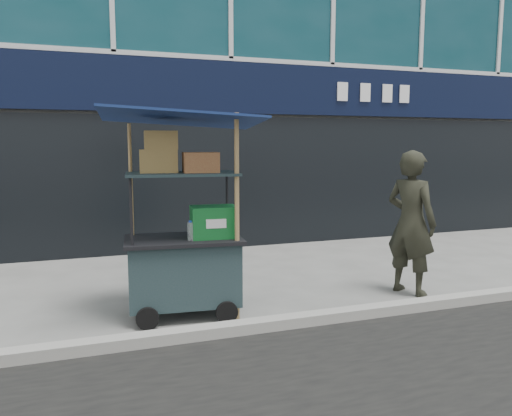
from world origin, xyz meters
name	(u,v)px	position (x,y,z in m)	size (l,w,h in m)	color
ground	(330,315)	(0.00, 0.00, 0.00)	(80.00, 80.00, 0.00)	#63635E
curb	(339,315)	(0.00, -0.20, 0.06)	(80.00, 0.18, 0.12)	#97968E
vendor_cart	(185,245)	(-1.53, 0.53, 0.80)	(1.79, 1.35, 2.28)	#1C2F30
vendor_man	(411,223)	(1.35, 0.42, 0.92)	(0.67, 0.44, 1.83)	black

